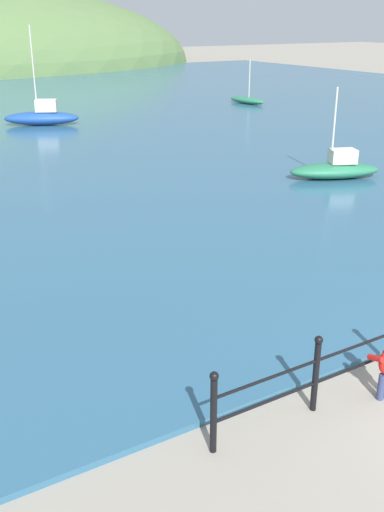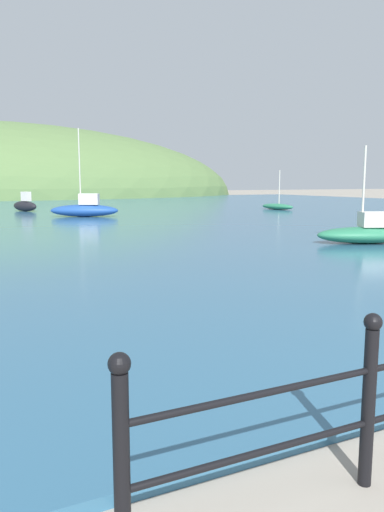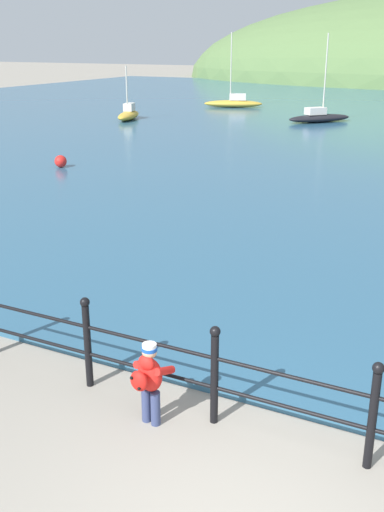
{
  "view_description": "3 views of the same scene",
  "coord_description": "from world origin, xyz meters",
  "px_view_note": "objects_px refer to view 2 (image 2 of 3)",
  "views": [
    {
      "loc": [
        -7.88,
        -3.76,
        5.28
      ],
      "look_at": [
        -2.66,
        4.84,
        1.25
      ],
      "focal_mm": 42.0,
      "sensor_mm": 36.0,
      "label": 1
    },
    {
      "loc": [
        -5.09,
        -0.82,
        2.06
      ],
      "look_at": [
        -1.41,
        6.77,
        0.79
      ],
      "focal_mm": 35.0,
      "sensor_mm": 36.0,
      "label": 2
    },
    {
      "loc": [
        1.46,
        -3.81,
        4.1
      ],
      "look_at": [
        -2.5,
        4.09,
        0.93
      ],
      "focal_mm": 42.0,
      "sensor_mm": 36.0,
      "label": 3
    }
  ],
  "objects_px": {
    "boat_green_fishing": "(367,233)",
    "boat_white_sailboat": "(277,206)",
    "boat_red_dinghy": "(25,205)",
    "boat_far_right": "(85,209)"
  },
  "relations": [
    {
      "from": "boat_red_dinghy",
      "to": "boat_far_right",
      "type": "height_order",
      "value": "boat_far_right"
    },
    {
      "from": "boat_green_fishing",
      "to": "boat_red_dinghy",
      "type": "distance_m",
      "value": 23.77
    },
    {
      "from": "boat_red_dinghy",
      "to": "boat_far_right",
      "type": "bearing_deg",
      "value": -70.7
    },
    {
      "from": "boat_green_fishing",
      "to": "boat_far_right",
      "type": "xyz_separation_m",
      "value": [
        -5.12,
        15.94,
        0.1
      ]
    },
    {
      "from": "boat_far_right",
      "to": "boat_white_sailboat",
      "type": "xyz_separation_m",
      "value": [
        13.86,
        1.16,
        -0.21
      ]
    },
    {
      "from": "boat_white_sailboat",
      "to": "boat_far_right",
      "type": "bearing_deg",
      "value": -175.21
    },
    {
      "from": "boat_green_fishing",
      "to": "boat_white_sailboat",
      "type": "distance_m",
      "value": 19.2
    },
    {
      "from": "boat_green_fishing",
      "to": "boat_white_sailboat",
      "type": "height_order",
      "value": "boat_green_fishing"
    },
    {
      "from": "boat_green_fishing",
      "to": "boat_red_dinghy",
      "type": "relative_size",
      "value": 1.38
    },
    {
      "from": "boat_far_right",
      "to": "boat_white_sailboat",
      "type": "distance_m",
      "value": 13.91
    }
  ]
}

